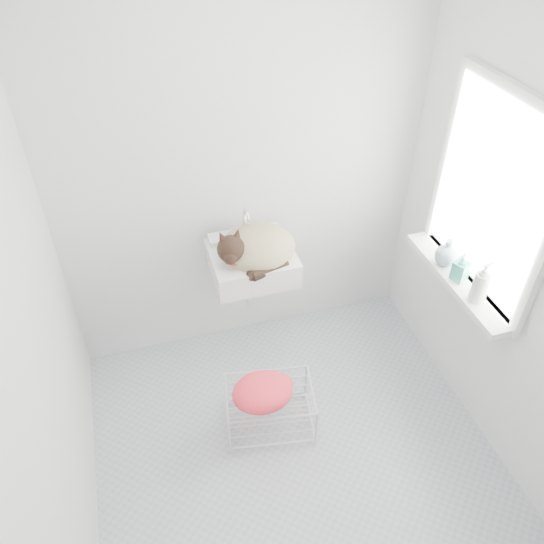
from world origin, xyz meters
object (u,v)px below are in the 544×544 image
object	(u,v)px
wire_rack	(270,408)
bottle_c	(444,263)
bottle_a	(476,299)
sink	(252,252)
cat	(255,248)
bottle_b	(458,279)

from	to	relation	value
wire_rack	bottle_c	size ratio (longest dim) A/B	2.96
wire_rack	bottle_a	size ratio (longest dim) A/B	2.46
sink	bottle_c	size ratio (longest dim) A/B	2.95
sink	cat	size ratio (longest dim) A/B	1.05
sink	bottle_a	distance (m)	1.25
sink	cat	distance (m)	0.05
bottle_b	bottle_a	bearing A→B (deg)	-90.00
wire_rack	bottle_a	distance (m)	1.30
sink	cat	bearing A→B (deg)	-56.24
bottle_c	wire_rack	bearing A→B (deg)	-171.15
cat	bottle_b	bearing A→B (deg)	-26.89
sink	bottle_b	bearing A→B (deg)	-28.44
cat	wire_rack	bearing A→B (deg)	-96.83
bottle_b	bottle_c	xyz separation A→B (m)	(0.00, 0.14, 0.00)
bottle_a	bottle_c	bearing A→B (deg)	90.00
wire_rack	bottle_b	distance (m)	1.29
bottle_a	bottle_b	xyz separation A→B (m)	(0.00, 0.18, 0.00)
bottle_a	sink	bearing A→B (deg)	144.45
sink	bottle_a	bearing A→B (deg)	-35.55
cat	bottle_c	size ratio (longest dim) A/B	2.81
cat	bottle_b	xyz separation A→B (m)	(1.01, -0.53, -0.04)
bottle_b	sink	bearing A→B (deg)	151.56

